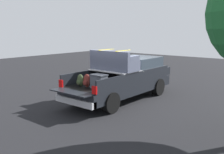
% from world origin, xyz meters
% --- Properties ---
extents(ground_plane, '(40.00, 40.00, 0.00)m').
position_xyz_m(ground_plane, '(0.00, 0.00, 0.00)').
color(ground_plane, black).
extents(pickup_truck, '(6.05, 2.06, 2.23)m').
position_xyz_m(pickup_truck, '(0.34, -0.00, 0.95)').
color(pickup_truck, black).
rests_on(pickup_truck, ground_plane).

